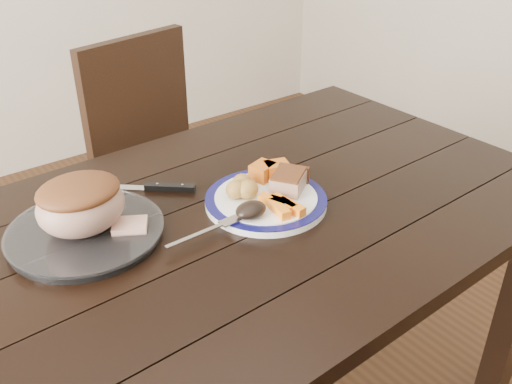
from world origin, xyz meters
TOP-DOWN VIEW (x-y plane):
  - dining_table at (0.00, 0.00)m, footprint 1.62×0.94m
  - chair_far at (0.24, 0.74)m, footprint 0.49×0.50m
  - dinner_plate at (0.12, -0.01)m, footprint 0.28×0.28m
  - plate_rim at (0.12, -0.01)m, footprint 0.28×0.28m
  - serving_platter at (-0.26, 0.11)m, footprint 0.31×0.31m
  - pork_slice at (0.18, -0.01)m, footprint 0.11×0.10m
  - roasted_potatoes at (0.08, 0.03)m, footprint 0.08×0.08m
  - carrot_batons at (0.11, -0.07)m, footprint 0.06×0.11m
  - pumpkin_wedges at (0.18, 0.06)m, footprint 0.10×0.07m
  - dark_mushroom at (0.04, -0.05)m, footprint 0.07×0.05m
  - fork at (-0.06, -0.04)m, footprint 0.18×0.03m
  - roast_joint at (-0.26, 0.11)m, footprint 0.18×0.15m
  - cut_slice at (-0.19, 0.06)m, footprint 0.09×0.08m
  - carving_knife at (-0.05, 0.21)m, footprint 0.25×0.23m

SIDE VIEW (x-z plane):
  - chair_far at x=0.24m, z-range 0.06..0.99m
  - dining_table at x=0.00m, z-range 0.28..1.03m
  - carving_knife at x=-0.05m, z-range 0.75..0.76m
  - dinner_plate at x=0.12m, z-range 0.75..0.77m
  - serving_platter at x=-0.26m, z-range 0.75..0.77m
  - plate_rim at x=0.12m, z-range 0.75..0.78m
  - fork at x=-0.06m, z-range 0.77..0.77m
  - cut_slice at x=-0.19m, z-range 0.77..0.78m
  - carrot_batons at x=0.11m, z-range 0.77..0.79m
  - dark_mushroom at x=0.04m, z-range 0.77..0.80m
  - pork_slice at x=0.18m, z-range 0.77..0.81m
  - pumpkin_wedges at x=0.18m, z-range 0.77..0.81m
  - roasted_potatoes at x=0.08m, z-range 0.77..0.81m
  - roast_joint at x=-0.26m, z-range 0.77..0.88m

